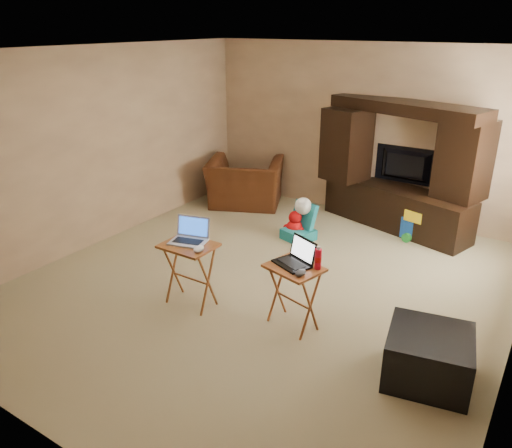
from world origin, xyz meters
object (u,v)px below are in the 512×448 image
Objects in this scene: plush_toy at (295,224)px; tray_table_right at (293,297)px; laptop_right at (292,253)px; ottoman at (428,357)px; mouse_right at (301,273)px; recliner at (245,183)px; child_rocker at (299,222)px; television at (404,166)px; tray_table_left at (190,275)px; entertainment_center at (400,167)px; mouse_left at (199,249)px; laptop_left at (187,232)px; water_bottle at (318,259)px; push_toy at (426,226)px.

tray_table_right is (1.03, -1.92, 0.13)m from plush_toy.
plush_toy is 1.12× the size of laptop_right.
ottoman is 5.08× the size of mouse_right.
mouse_right is (2.45, -2.74, 0.30)m from recliner.
plush_toy is (-0.09, 0.05, -0.06)m from child_rocker.
television is 3.64m from tray_table_left.
entertainment_center is at bearing 112.03° from laptop_right.
laptop_right is at bearing 13.05° from tray_table_left.
television is 3.62m from mouse_left.
laptop_right is at bearing -4.08° from laptop_left.
water_bottle is at bearing 18.40° from mouse_left.
laptop_left is (1.20, -2.81, 0.43)m from recliner.
water_bottle is at bearing -85.28° from push_toy.
entertainment_center is 2.94m from water_bottle.
child_rocker is at bearing 122.55° from water_bottle.
laptop_right is (1.08, 0.21, -0.04)m from laptop_left.
laptop_left is 1.35m from water_bottle.
entertainment_center is 1.61m from child_rocker.
tray_table_right is at bearing 137.29° from mouse_right.
recliner is 1.94× the size of push_toy.
television reaches higher than child_rocker.
tray_table_right is at bearing -61.85° from plush_toy.
laptop_left is at bearing -176.99° from mouse_right.
laptop_right is (0.99, -1.90, 0.57)m from plush_toy.
water_bottle reaches higher than mouse_right.
tray_table_left is 1.38m from water_bottle.
entertainment_center is 2.99m from laptop_right.
tray_table_left is at bearing -154.18° from tray_table_right.
mouse_left is at bearing -88.39° from entertainment_center.
plush_toy is 2.20m from laptop_left.
mouse_left is (-0.90, -3.50, -0.15)m from television.
entertainment_center is at bearing 92.48° from television.
recliner reaches higher than mouse_right.
tray_table_right is at bearing 176.39° from ottoman.
tray_table_right reaches higher than plush_toy.
tray_table_right is at bearing -89.19° from push_toy.
plush_toy is 2.14m from tray_table_left.
recliner reaches higher than mouse_left.
laptop_right is at bearing -165.96° from water_bottle.
child_rocker is at bearing 131.36° from tray_table_right.
laptop_right is (-0.04, -3.20, -0.09)m from television.
push_toy is (0.51, -0.28, -0.67)m from entertainment_center.
television is 2.41× the size of plush_toy.
recliner is 3.48m from laptop_right.
water_bottle is (0.07, 0.20, 0.07)m from mouse_right.
ottoman is 0.97× the size of tray_table_left.
ottoman is 1.03× the size of tray_table_right.
mouse_left reaches higher than tray_table_right.
laptop_left is at bearing -92.43° from entertainment_center.
recliner is 1.48m from plush_toy.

